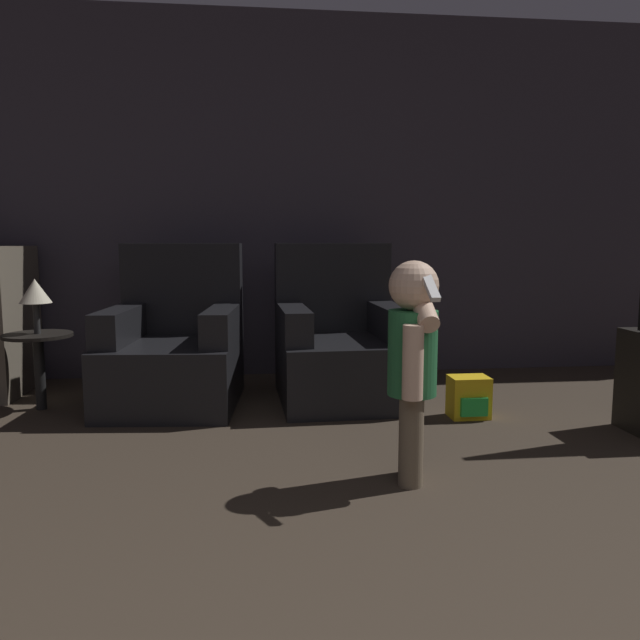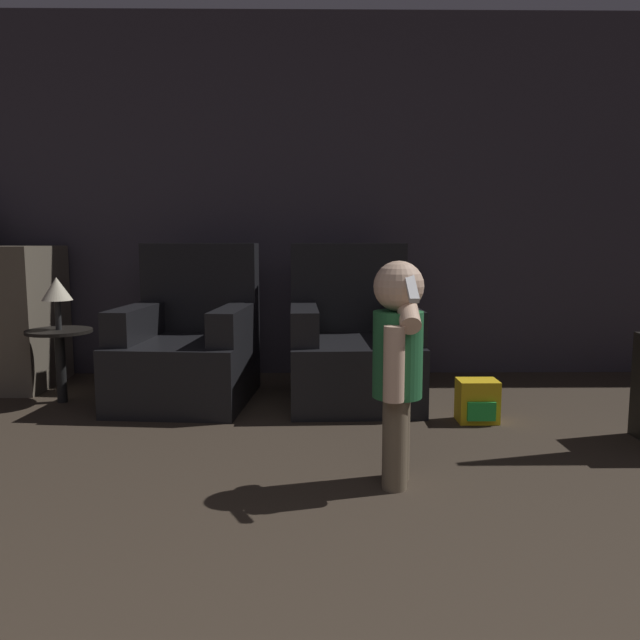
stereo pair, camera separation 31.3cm
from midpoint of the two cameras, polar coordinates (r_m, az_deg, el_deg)
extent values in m
cube|color=#3D3842|center=(4.63, -5.08, 11.09)|extent=(8.40, 0.05, 2.60)
cube|color=black|center=(3.90, -15.57, -4.75)|extent=(0.84, 0.96, 0.39)
cube|color=black|center=(4.18, -14.56, 2.82)|extent=(0.77, 0.23, 0.58)
cube|color=black|center=(3.93, -19.96, -0.43)|extent=(0.23, 0.74, 0.20)
cube|color=black|center=(3.78, -11.30, -0.43)|extent=(0.23, 0.74, 0.20)
cube|color=black|center=(3.87, -0.32, -4.57)|extent=(0.79, 0.91, 0.39)
cube|color=black|center=(4.16, -1.01, 3.03)|extent=(0.77, 0.18, 0.58)
cube|color=black|center=(3.79, -4.83, -0.30)|extent=(0.18, 0.74, 0.20)
cube|color=black|center=(3.87, 4.09, -0.13)|extent=(0.18, 0.74, 0.20)
cylinder|color=brown|center=(2.67, 4.94, -10.36)|extent=(0.10, 0.10, 0.36)
cylinder|color=brown|center=(2.57, 4.82, -11.10)|extent=(0.10, 0.10, 0.36)
cylinder|color=#236638|center=(2.53, 4.97, -3.04)|extent=(0.20, 0.20, 0.35)
sphere|color=beige|center=(2.50, 5.04, 3.15)|extent=(0.20, 0.20, 0.20)
cylinder|color=beige|center=(2.41, 4.83, -3.90)|extent=(0.08, 0.08, 0.29)
cylinder|color=beige|center=(2.50, 5.72, 1.57)|extent=(0.08, 0.29, 0.22)
cube|color=white|center=(2.37, 6.39, 3.01)|extent=(0.04, 0.16, 0.10)
cube|color=yellow|center=(3.59, 11.01, -6.94)|extent=(0.22, 0.16, 0.23)
cube|color=green|center=(3.51, 11.45, -7.85)|extent=(0.15, 0.02, 0.10)
cylinder|color=black|center=(4.09, -26.29, -4.41)|extent=(0.06, 0.06, 0.43)
cylinder|color=black|center=(4.05, -26.47, -1.28)|extent=(0.39, 0.39, 0.02)
cylinder|color=#262626|center=(4.04, -26.55, 0.12)|extent=(0.04, 0.04, 0.18)
cone|color=beige|center=(4.02, -26.68, 2.38)|extent=(0.18, 0.18, 0.14)
camera|label=1|loc=(0.16, -92.86, -0.37)|focal=35.00mm
camera|label=2|loc=(0.16, 87.14, 0.37)|focal=35.00mm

